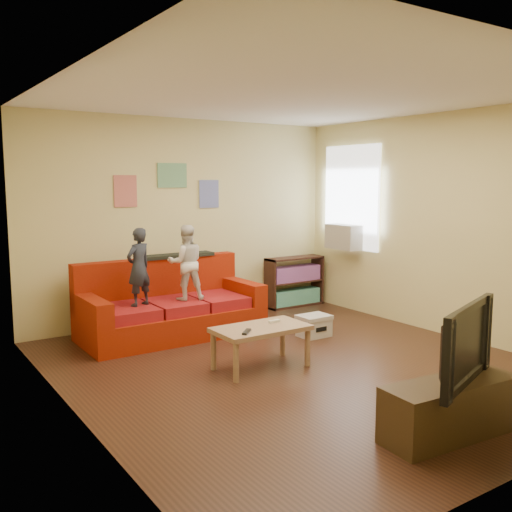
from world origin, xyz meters
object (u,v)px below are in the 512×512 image
sofa (169,309)px  child_b (186,263)px  child_a (139,267)px  television (454,342)px  tv_stand (451,409)px  file_box (314,326)px  coffee_table (261,332)px  bookshelf (294,284)px

sofa → child_b: child_b is taller
child_a → television: bearing=84.7°
child_a → tv_stand: size_ratio=0.80×
child_a → file_box: child_a is taller
child_a → television: 3.68m
coffee_table → file_box: 1.36m
child_a → file_box: (1.88, -0.87, -0.77)m
sofa → television: bearing=-82.0°
sofa → coffee_table: (0.23, -1.65, 0.05)m
bookshelf → file_box: bookshelf is taller
sofa → tv_stand: size_ratio=1.93×
file_box → television: (-0.90, -2.67, 0.58)m
file_box → television: 2.88m
child_a → file_box: bearing=134.5°
tv_stand → bookshelf: bearing=71.7°
sofa → tv_stand: 3.75m
coffee_table → television: bearing=-81.9°
tv_stand → sofa: bearing=102.5°
bookshelf → file_box: bearing=-119.6°
sofa → tv_stand: sofa is taller
bookshelf → child_b: bearing=-163.4°
coffee_table → bookshelf: bookshelf is taller
coffee_table → bookshelf: 2.94m
child_a → tv_stand: 3.74m
bookshelf → file_box: (-0.85, -1.50, -0.20)m
bookshelf → sofa: bearing=-168.6°
tv_stand → child_b: bearing=100.6°
child_b → tv_stand: (0.38, -3.54, -0.70)m
child_b → tv_stand: 3.63m
sofa → file_box: size_ratio=5.68×
child_b → coffee_table: 1.58m
child_a → coffee_table: bearing=94.0°
bookshelf → television: television is taller
tv_stand → television: television is taller
sofa → file_box: sofa is taller
tv_stand → television: 0.51m
sofa → file_box: 1.78m
child_b → tv_stand: bearing=111.6°
tv_stand → television: size_ratio=1.09×
tv_stand → television: (0.00, 0.00, 0.51)m
child_a → television: child_a is taller
bookshelf → tv_stand: bearing=-112.8°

